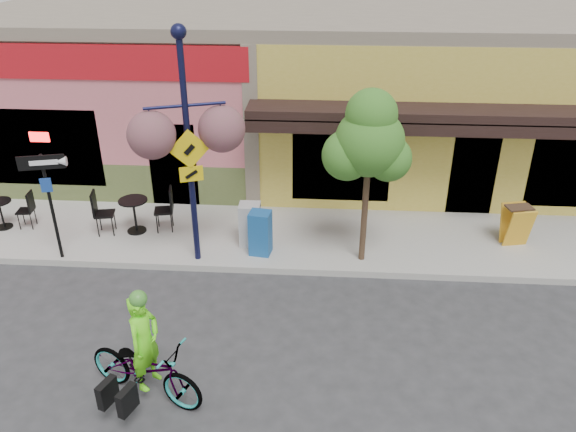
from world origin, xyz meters
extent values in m
plane|color=#2D2D30|center=(0.00, 0.00, 0.00)|extent=(90.00, 90.00, 0.00)
cube|color=#9E9B93|center=(0.00, 2.00, 0.07)|extent=(24.00, 3.00, 0.15)
cube|color=#A8A59E|center=(0.00, 0.55, 0.07)|extent=(24.00, 0.12, 0.15)
imported|color=maroon|center=(-1.86, -3.04, 0.53)|extent=(2.14, 1.37, 1.06)
imported|color=#6AFF1A|center=(-1.81, -3.04, 0.80)|extent=(0.56, 0.68, 1.60)
camera|label=1|loc=(0.76, -9.43, 6.56)|focal=35.00mm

